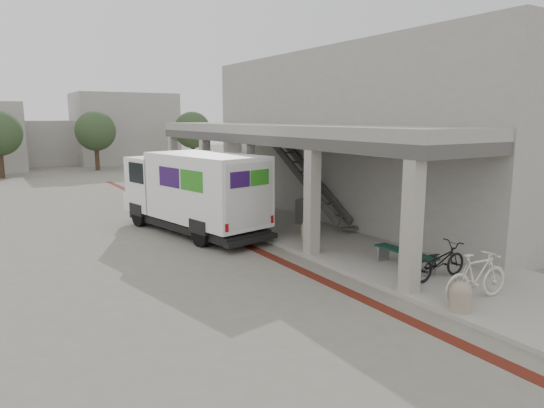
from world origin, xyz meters
TOP-DOWN VIEW (x-y plane):
  - ground at (0.00, 0.00)m, footprint 120.00×120.00m
  - bike_lane_stripe at (1.00, 2.00)m, footprint 0.35×40.00m
  - sidewalk at (4.00, 0.00)m, footprint 4.40×28.00m
  - transit_building at (6.83, 4.50)m, footprint 7.60×17.00m
  - distant_backdrop at (-2.84, 35.89)m, footprint 28.00×10.00m
  - tree_mid at (2.00, 30.00)m, footprint 3.20×3.20m
  - tree_right at (10.00, 29.00)m, footprint 3.20×3.20m
  - fedex_truck at (0.20, 5.41)m, footprint 3.47×7.32m
  - bench at (3.43, -2.13)m, footprint 0.48×2.03m
  - bollard_near at (2.10, -4.97)m, footprint 0.45×0.45m
  - bollard_far at (3.08, 2.13)m, footprint 0.38×0.38m
  - utility_cabinet at (4.30, 3.98)m, footprint 0.53×0.65m
  - bicycle_black at (3.45, -3.28)m, footprint 1.85×0.66m
  - bicycle_cream at (2.95, -4.73)m, footprint 1.94×0.72m

SIDE VIEW (x-z plane):
  - ground at x=0.00m, z-range 0.00..0.00m
  - bike_lane_stripe at x=1.00m, z-range 0.00..0.01m
  - sidewalk at x=4.00m, z-range 0.00..0.12m
  - bollard_far at x=3.08m, z-range 0.12..0.70m
  - bollard_near at x=2.10m, z-range 0.12..0.79m
  - bench at x=3.43m, z-range 0.22..0.70m
  - bicycle_black at x=3.45m, z-range 0.12..1.09m
  - utility_cabinet at x=4.30m, z-range 0.12..1.09m
  - bicycle_cream at x=2.95m, z-range 0.12..1.26m
  - fedex_truck at x=0.20m, z-range 0.10..3.10m
  - distant_backdrop at x=-2.84m, z-range -0.55..5.95m
  - tree_mid at x=2.00m, z-range 0.78..5.58m
  - tree_right at x=10.00m, z-range 0.78..5.58m
  - transit_building at x=6.83m, z-range -0.10..6.90m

